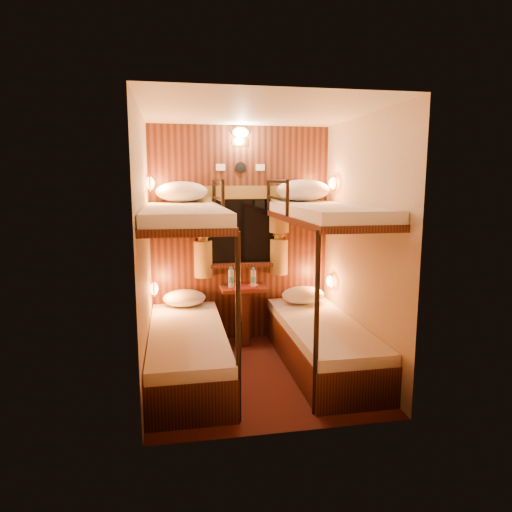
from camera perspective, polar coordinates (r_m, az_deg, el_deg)
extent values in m
plane|color=black|center=(4.47, 0.19, -14.44)|extent=(2.10, 2.10, 0.00)
plane|color=silver|center=(4.13, 0.21, 17.67)|extent=(2.10, 2.10, 0.00)
plane|color=#C6B293|center=(5.16, -1.95, 2.65)|extent=(2.40, 0.00, 2.40)
plane|color=#C6B293|center=(3.12, 3.75, -1.83)|extent=(2.40, 0.00, 2.40)
plane|color=#C6B293|center=(4.07, -13.78, 0.56)|extent=(0.00, 2.40, 2.40)
plane|color=#C6B293|center=(4.42, 13.04, 1.28)|extent=(0.00, 2.40, 2.40)
cube|color=black|center=(5.14, -1.93, 2.63)|extent=(2.00, 0.03, 2.40)
cube|color=black|center=(4.40, -8.53, -12.46)|extent=(0.70, 1.90, 0.35)
cube|color=silver|center=(4.32, -8.61, -9.69)|extent=(0.68, 1.88, 0.10)
cube|color=black|center=(4.10, -8.97, 4.30)|extent=(0.70, 1.90, 0.06)
cube|color=silver|center=(4.10, -8.99, 5.42)|extent=(0.68, 1.88, 0.10)
cylinder|color=black|center=(3.40, -2.24, -9.18)|extent=(0.04, 0.04, 1.45)
cylinder|color=black|center=(4.99, -5.25, 7.45)|extent=(0.04, 0.04, 0.32)
cylinder|color=black|center=(4.15, -4.17, 7.08)|extent=(0.04, 0.04, 0.32)
cylinder|color=black|center=(4.56, -4.79, 9.29)|extent=(0.04, 0.85, 0.04)
cylinder|color=black|center=(4.57, -4.76, 7.16)|extent=(0.03, 0.85, 0.03)
cube|color=black|center=(4.62, 8.14, -11.38)|extent=(0.70, 1.90, 0.35)
cube|color=silver|center=(4.54, 8.20, -8.73)|extent=(0.68, 1.88, 0.10)
cube|color=black|center=(4.34, 8.53, 4.58)|extent=(0.70, 1.90, 0.06)
cube|color=silver|center=(4.33, 8.55, 5.64)|extent=(0.68, 1.88, 0.10)
cylinder|color=black|center=(3.53, 7.57, -8.54)|extent=(0.04, 0.04, 1.45)
cylinder|color=black|center=(5.08, 1.56, 7.52)|extent=(0.04, 0.04, 0.32)
cylinder|color=black|center=(4.25, 3.96, 7.14)|extent=(0.04, 0.04, 0.32)
cylinder|color=black|center=(4.66, 2.67, 9.31)|extent=(0.04, 0.85, 0.04)
cylinder|color=black|center=(4.67, 2.65, 7.23)|extent=(0.03, 0.85, 0.03)
cube|color=black|center=(5.12, -1.90, 3.16)|extent=(0.98, 0.02, 0.78)
cube|color=black|center=(5.11, -1.88, 3.15)|extent=(0.90, 0.01, 0.70)
cube|color=black|center=(5.13, -1.80, -1.12)|extent=(1.00, 0.12, 0.04)
cube|color=olive|center=(5.05, -1.87, 7.97)|extent=(1.10, 0.06, 0.14)
cylinder|color=olive|center=(5.01, -6.72, 5.03)|extent=(0.22, 0.22, 0.40)
cylinder|color=olive|center=(5.03, -6.67, 2.42)|extent=(0.11, 0.11, 0.12)
cylinder|color=olive|center=(5.07, -6.61, -0.38)|extent=(0.20, 0.20, 0.40)
torus|color=#AE7F33|center=(5.03, -6.67, 2.42)|extent=(0.14, 0.14, 0.02)
cylinder|color=olive|center=(5.14, 2.93, 5.19)|extent=(0.22, 0.22, 0.40)
cylinder|color=olive|center=(5.16, 2.91, 2.64)|extent=(0.11, 0.11, 0.12)
cylinder|color=olive|center=(5.20, 2.89, -0.09)|extent=(0.20, 0.20, 0.40)
torus|color=#AE7F33|center=(5.16, 2.91, 2.64)|extent=(0.14, 0.14, 0.02)
cylinder|color=black|center=(5.09, -1.94, 11.01)|extent=(0.12, 0.02, 0.12)
cube|color=silver|center=(5.06, -4.45, 11.00)|extent=(0.10, 0.01, 0.07)
cube|color=silver|center=(5.13, 0.54, 11.01)|extent=(0.10, 0.01, 0.07)
cube|color=#AE7F33|center=(5.10, -1.96, 14.05)|extent=(0.18, 0.01, 0.08)
ellipsoid|color=#FFCC8C|center=(5.09, -1.93, 15.18)|extent=(0.18, 0.09, 0.11)
ellipsoid|color=orange|center=(4.85, -12.62, -4.02)|extent=(0.08, 0.20, 0.13)
torus|color=#AE7F33|center=(4.85, -12.62, -4.02)|extent=(0.02, 0.17, 0.17)
ellipsoid|color=orange|center=(4.72, -13.09, 8.84)|extent=(0.08, 0.20, 0.13)
torus|color=#AE7F33|center=(4.72, -13.09, 8.84)|extent=(0.02, 0.17, 0.17)
ellipsoid|color=orange|center=(5.14, 9.33, -3.16)|extent=(0.08, 0.20, 0.13)
torus|color=#AE7F33|center=(5.14, 9.33, -3.16)|extent=(0.02, 0.17, 0.17)
ellipsoid|color=orange|center=(5.02, 9.66, 8.97)|extent=(0.08, 0.20, 0.13)
torus|color=#AE7F33|center=(5.02, 9.66, 8.97)|extent=(0.02, 0.17, 0.17)
cube|color=#5D2315|center=(5.06, -1.58, -4.04)|extent=(0.50, 0.34, 0.04)
cube|color=black|center=(5.15, -1.57, -7.56)|extent=(0.08, 0.30, 0.61)
cube|color=maroon|center=(5.06, -1.58, -3.79)|extent=(0.30, 0.34, 0.01)
cylinder|color=#99BFE5|center=(5.00, -3.14, -2.84)|extent=(0.06, 0.06, 0.19)
cylinder|color=#3D79B7|center=(5.00, -3.14, -2.95)|extent=(0.07, 0.07, 0.07)
cylinder|color=#3D79B7|center=(4.98, -3.15, -1.53)|extent=(0.04, 0.04, 0.03)
cylinder|color=#99BFE5|center=(5.03, -0.34, -2.84)|extent=(0.06, 0.06, 0.18)
cylinder|color=#3D79B7|center=(5.03, -0.34, -2.94)|extent=(0.06, 0.06, 0.06)
cylinder|color=#3D79B7|center=(5.00, -0.34, -1.61)|extent=(0.03, 0.03, 0.03)
cube|color=silver|center=(5.11, -0.17, -3.63)|extent=(0.08, 0.07, 0.01)
cube|color=silver|center=(5.12, -0.56, -3.61)|extent=(0.07, 0.06, 0.01)
ellipsoid|color=silver|center=(5.03, -8.95, -5.21)|extent=(0.46, 0.33, 0.18)
ellipsoid|color=silver|center=(5.11, 5.88, -4.88)|extent=(0.48, 0.34, 0.19)
ellipsoid|color=silver|center=(4.85, -9.29, 7.95)|extent=(0.54, 0.39, 0.21)
ellipsoid|color=silver|center=(5.01, 5.90, 8.18)|extent=(0.59, 0.42, 0.23)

